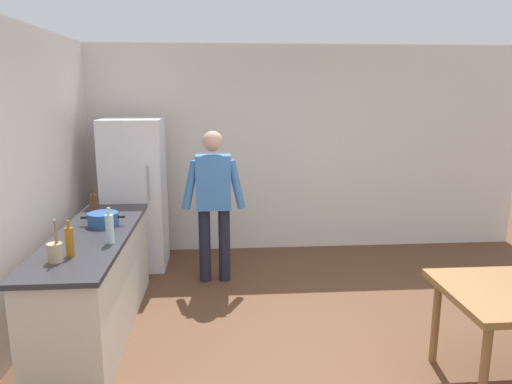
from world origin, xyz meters
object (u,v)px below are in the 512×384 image
Objects in this scene: refrigerator at (135,194)px; utensil_jar at (55,252)px; cooking_pot at (103,219)px; bottle_beer_brown at (94,204)px; bottle_water_clear at (110,228)px; person at (214,197)px; bottle_oil_amber at (70,241)px.

refrigerator is 2.29m from utensil_jar.
cooking_pot is 1.54× the size of bottle_beer_brown.
bottle_beer_brown is at bearing 110.76° from bottle_water_clear.
refrigerator is 1.10m from person.
utensil_jar is at bearing -120.19° from bottle_oil_amber.
person is at bearing -30.23° from refrigerator.
refrigerator reaches higher than cooking_pot.
person is 5.67× the size of bottle_water_clear.
utensil_jar is at bearing -94.59° from refrigerator.
bottle_oil_amber is (0.07, 0.12, 0.04)m from utensil_jar.
utensil_jar is 1.39m from bottle_beer_brown.
refrigerator is 1.34m from cooking_pot.
person is 1.25m from bottle_beer_brown.
bottle_oil_amber reaches higher than cooking_pot.
refrigerator reaches higher than utensil_jar.
bottle_beer_brown is at bearing -163.91° from person.
person is at bearing 56.56° from bottle_oil_amber.
person reaches higher than bottle_water_clear.
bottle_oil_amber is at bearing -93.64° from cooking_pot.
utensil_jar is 0.51m from bottle_water_clear.
cooking_pot is at bearing 108.64° from bottle_water_clear.
cooking_pot is at bearing -92.60° from refrigerator.
refrigerator is at bearing 87.40° from cooking_pot.
bottle_beer_brown is (-1.20, -0.35, 0.03)m from person.
utensil_jar is (-0.18, -2.28, 0.08)m from refrigerator.
utensil_jar is 1.14× the size of bottle_oil_amber.
bottle_beer_brown is (-0.19, 0.44, 0.05)m from cooking_pot.
person is 1.56m from bottle_water_clear.
person reaches higher than bottle_beer_brown.
utensil_jar is (-0.12, -0.95, 0.02)m from cooking_pot.
cooking_pot is at bearing -66.72° from bottle_beer_brown.
bottle_water_clear is (0.30, 0.41, 0.05)m from utensil_jar.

